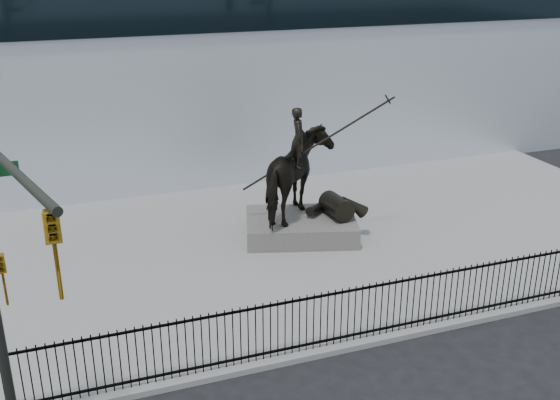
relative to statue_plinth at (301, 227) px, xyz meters
name	(u,v)px	position (x,y,z in m)	size (l,w,h in m)	color
ground	(350,381)	(-1.76, -7.44, -0.49)	(120.00, 120.00, 0.00)	black
plaza	(255,251)	(-1.76, -0.44, -0.41)	(30.00, 12.00, 0.15)	gray
building	(168,53)	(-1.76, 12.56, 4.01)	(44.00, 14.00, 9.00)	white
picket_fence	(328,319)	(-1.76, -6.19, 0.42)	(22.10, 0.10, 1.50)	black
statue_plinth	(301,227)	(0.00, 0.00, 0.00)	(3.58, 2.46, 0.67)	#524F4B
equestrian_statue	(303,177)	(0.07, -0.02, 1.74)	(4.41, 3.41, 3.89)	black
traffic_signal_left	(1,285)	(-8.51, -8.06, 3.54)	(1.52, 4.84, 7.00)	#262923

